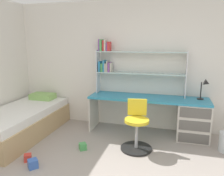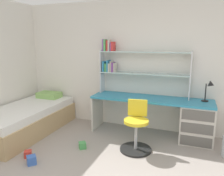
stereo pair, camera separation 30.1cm
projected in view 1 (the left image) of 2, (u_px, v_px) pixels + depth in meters
The scene contains 9 objects.
room_shell at pixel (38, 72), 3.48m from camera, with size 6.05×6.40×2.56m.
desk at pixel (180, 116), 4.07m from camera, with size 2.23×0.58×0.72m.
bookshelf_hutch at pixel (127, 63), 4.32m from camera, with size 1.74×0.22×1.08m.
desk_lamp at pixel (205, 86), 3.92m from camera, with size 0.20×0.17×0.38m.
swivel_chair at pixel (137, 130), 3.64m from camera, with size 0.52×0.52×0.82m.
bed_platform at pixel (21, 122), 4.20m from camera, with size 1.01×2.05×0.64m.
toy_block_red_1 at pixel (28, 158), 3.30m from camera, with size 0.11×0.11×0.11m, color red.
toy_block_blue_2 at pixel (33, 164), 3.12m from camera, with size 0.13×0.13×0.13m, color #3860B7.
toy_block_green_3 at pixel (83, 146), 3.65m from camera, with size 0.11×0.11×0.11m, color #479E51.
Camera 1 is at (0.75, -1.69, 1.75)m, focal length 35.40 mm.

